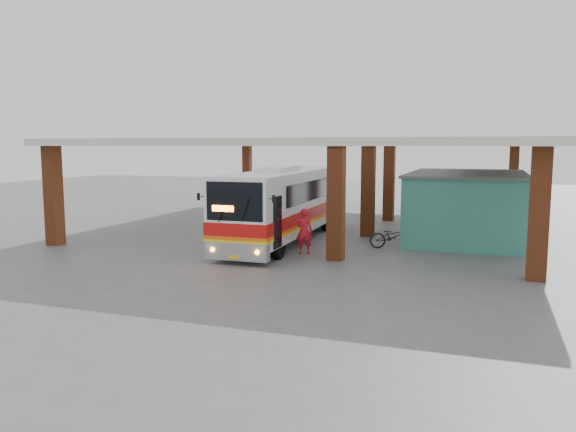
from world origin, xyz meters
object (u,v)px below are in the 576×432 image
(motorcycle, at_px, (393,236))
(pedestrian, at_px, (304,231))
(coach_bus, at_px, (285,204))
(red_chair, at_px, (409,217))

(motorcycle, bearing_deg, pedestrian, 108.87)
(coach_bus, relative_size, red_chair, 16.61)
(motorcycle, relative_size, red_chair, 2.78)
(motorcycle, height_order, pedestrian, pedestrian)
(motorcycle, xyz_separation_m, pedestrian, (-3.22, -2.37, 0.41))
(coach_bus, height_order, pedestrian, coach_bus)
(coach_bus, relative_size, motorcycle, 5.97)
(pedestrian, xyz_separation_m, red_chair, (2.81, 10.41, -0.60))
(coach_bus, distance_m, red_chair, 9.07)
(motorcycle, distance_m, pedestrian, 4.02)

